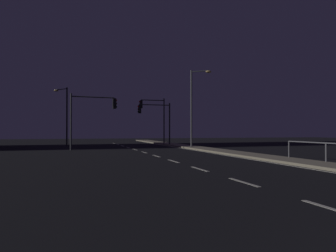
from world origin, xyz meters
TOP-DOWN VIEW (x-y plane):
  - ground_plane at (0.00, 17.50)m, footprint 112.00×112.00m
  - sidewalk_right at (6.02, 17.50)m, footprint 2.02×77.00m
  - lane_markings_center at (0.00, 21.00)m, footprint 0.14×50.00m
  - lane_edge_line at (4.76, 22.50)m, footprint 0.14×53.00m
  - traffic_light_mid_left at (3.74, 36.73)m, footprint 3.91×0.40m
  - traffic_light_mid_right at (-3.74, 29.95)m, footprint 4.19×0.75m
  - traffic_light_near_left at (3.94, 38.38)m, footprint 3.19×0.35m
  - street_lamp_across_street at (6.00, 29.82)m, footprint 1.73×1.35m
  - street_lamp_far_end at (-6.36, 41.34)m, footprint 1.67×1.68m

SIDE VIEW (x-z plane):
  - ground_plane at x=0.00m, z-range 0.00..0.00m
  - lane_edge_line at x=4.76m, z-range 0.00..0.01m
  - lane_markings_center at x=0.00m, z-range 0.00..0.01m
  - sidewalk_right at x=6.02m, z-range 0.00..0.14m
  - traffic_light_mid_left at x=3.74m, z-range 1.14..5.94m
  - traffic_light_mid_right at x=-3.74m, z-range 1.05..6.04m
  - traffic_light_near_left at x=3.94m, z-range 1.22..6.71m
  - street_lamp_far_end at x=-6.36m, z-range 0.75..7.65m
  - street_lamp_across_street at x=6.00m, z-range 0.89..8.39m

